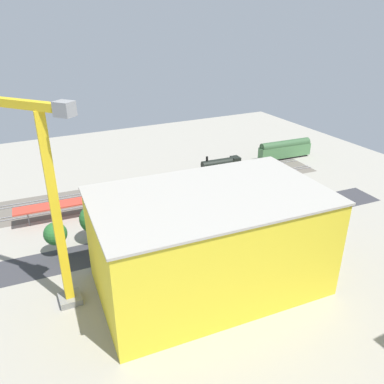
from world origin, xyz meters
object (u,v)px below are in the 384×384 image
Objects in this scene: parked_car_2 at (197,238)px; parked_car_5 at (104,261)px; parked_car_1 at (225,230)px; street_tree_2 at (95,219)px; parked_car_3 at (168,243)px; street_tree_1 at (105,222)px; parked_car_0 at (246,224)px; street_tree_3 at (55,234)px; street_tree_4 at (140,216)px; street_tree_0 at (220,193)px; street_tree_5 at (155,208)px; box_truck_2 at (127,243)px; traffic_light at (134,220)px; locomotive at (223,164)px; tower_crane at (42,191)px; platform_canopy_near at (142,191)px; passenger_coach at (285,149)px; box_truck_1 at (224,223)px; construction_building at (210,242)px; parked_car_4 at (138,253)px; box_truck_0 at (163,236)px.

parked_car_2 is 20.29m from parked_car_5.
parked_car_1 is 28.55m from street_tree_2.
street_tree_2 is (19.38, -9.66, 4.78)m from parked_car_2.
street_tree_1 is at bearing -34.57° from parked_car_3.
parked_car_1 is (5.89, 0.18, 0.07)m from parked_car_0.
parked_car_5 is 0.64× the size of street_tree_3.
street_tree_4 is (23.08, -7.45, 3.91)m from parked_car_0.
parked_car_5 is 0.55× the size of street_tree_0.
street_tree_3 is at bearing -16.45° from parked_car_2.
street_tree_5 is (16.62, -0.24, -0.33)m from street_tree_0.
street_tree_0 is 1.16× the size of street_tree_3.
traffic_light is at bearing -126.11° from box_truck_2.
locomotive is 0.41× the size of tower_crane.
passenger_coach reaches higher than platform_canopy_near.
tower_crane reaches higher than box_truck_1.
locomotive is 1.60× the size of box_truck_1.
parked_car_1 is at bearing 171.42° from box_truck_2.
traffic_light is at bearing -69.50° from construction_building.
traffic_light is (6.69, -21.79, -4.77)m from construction_building.
passenger_coach is 2.77× the size of street_tree_4.
street_tree_3 reaches higher than parked_car_3.
parked_car_3 is at bearing -178.10° from parked_car_5.
box_truck_1 is at bearing 153.41° from street_tree_5.
tower_crane is 25.90m from box_truck_2.
street_tree_3 reaches higher than platform_canopy_near.
platform_canopy_near is at bearing -112.22° from parked_car_4.
box_truck_2 is at bearing -67.55° from parked_car_4.
street_tree_4 is (20.64, 0.55, -1.10)m from street_tree_0.
parked_car_4 is 18.41m from construction_building.
parked_car_4 is 16.85m from street_tree_3.
parked_car_1 is 1.87m from box_truck_1.
parked_car_2 is at bearing 171.30° from parked_car_3.
box_truck_1 is at bearing 59.74° from locomotive.
tower_crane is 3.92× the size of box_truck_1.
locomotive reaches higher than parked_car_3.
construction_building is 4.22× the size of box_truck_2.
parked_car_2 is 36.01m from tower_crane.
construction_building reaches higher than parked_car_2.
parked_car_4 is (20.47, -0.11, -0.09)m from parked_car_1.
street_tree_5 is (-11.60, -0.05, 0.71)m from street_tree_1.
traffic_light reaches higher than parked_car_1.
parked_car_0 is 0.12× the size of construction_building.
box_truck_0 is (-6.38, -1.98, 1.00)m from parked_car_4.
parked_car_4 is at bearing 0.16° from parked_car_0.
parked_car_5 is at bearing -0.02° from parked_car_0.
box_truck_0 is 1.18× the size of street_tree_0.
street_tree_3 is (34.86, -7.84, 4.03)m from parked_car_1.
parked_car_3 is 14.25m from box_truck_1.
passenger_coach reaches higher than locomotive.
box_truck_0 reaches higher than parked_car_4.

